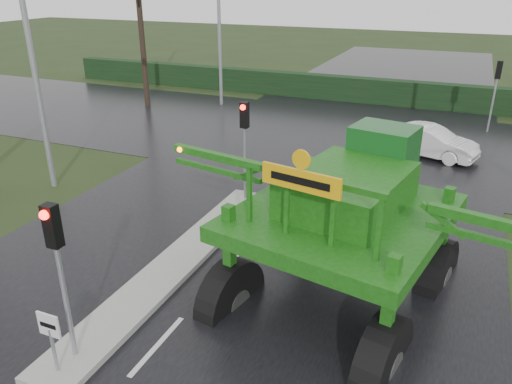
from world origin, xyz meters
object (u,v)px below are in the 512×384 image
at_px(street_light_left_far, 223,0).
at_px(white_sedan, 427,156).
at_px(traffic_signal_mid, 245,130).
at_px(keep_left_sign, 50,333).
at_px(traffic_signal_far, 497,80).
at_px(crop_sprayer, 235,203).
at_px(traffic_signal_near, 56,251).
at_px(street_light_left_near, 32,18).

xyz_separation_m(street_light_left_far, white_sedan, (12.28, -5.06, -5.99)).
distance_m(traffic_signal_mid, street_light_left_far, 14.68).
bearing_deg(street_light_left_far, white_sedan, -22.38).
height_order(keep_left_sign, white_sedan, keep_left_sign).
height_order(traffic_signal_far, street_light_left_far, street_light_left_far).
relative_size(street_light_left_far, crop_sprayer, 1.06).
height_order(keep_left_sign, street_light_left_far, street_light_left_far).
height_order(traffic_signal_near, street_light_left_near, street_light_left_near).
bearing_deg(street_light_left_near, white_sedan, 36.07).
bearing_deg(white_sedan, street_light_left_far, 83.78).
bearing_deg(crop_sprayer, white_sedan, 86.48).
relative_size(traffic_signal_mid, street_light_left_far, 0.35).
bearing_deg(traffic_signal_mid, street_light_left_near, -167.79).
bearing_deg(crop_sprayer, traffic_signal_near, -111.02).
relative_size(keep_left_sign, traffic_signal_far, 0.38).
height_order(keep_left_sign, traffic_signal_mid, traffic_signal_mid).
xyz_separation_m(keep_left_sign, traffic_signal_near, (0.00, 0.49, 1.53)).
xyz_separation_m(traffic_signal_far, crop_sprayer, (-5.71, -17.69, -0.06)).
relative_size(street_light_left_near, white_sedan, 2.48).
bearing_deg(street_light_left_far, traffic_signal_far, 0.03).
bearing_deg(keep_left_sign, traffic_signal_near, 90.00).
relative_size(keep_left_sign, traffic_signal_near, 0.38).
height_order(keep_left_sign, street_light_left_near, street_light_left_near).
height_order(crop_sprayer, white_sedan, crop_sprayer).
distance_m(keep_left_sign, street_light_left_far, 23.11).
distance_m(street_light_left_far, white_sedan, 14.57).
height_order(traffic_signal_near, traffic_signal_far, same).
bearing_deg(crop_sprayer, keep_left_sign, -107.57).
xyz_separation_m(traffic_signal_near, white_sedan, (5.38, 15.95, -2.59)).
height_order(street_light_left_near, crop_sprayer, street_light_left_near).
bearing_deg(traffic_signal_near, traffic_signal_mid, 90.00).
bearing_deg(street_light_left_far, keep_left_sign, -72.22).
distance_m(traffic_signal_near, traffic_signal_mid, 8.50).
distance_m(traffic_signal_far, street_light_left_far, 15.08).
relative_size(traffic_signal_mid, crop_sprayer, 0.37).
bearing_deg(traffic_signal_mid, traffic_signal_near, -90.00).
bearing_deg(keep_left_sign, traffic_signal_mid, 90.00).
xyz_separation_m(traffic_signal_far, white_sedan, (-2.42, -5.06, -2.59)).
relative_size(traffic_signal_near, traffic_signal_mid, 1.00).
distance_m(crop_sprayer, white_sedan, 13.30).
relative_size(traffic_signal_near, white_sedan, 0.88).
distance_m(street_light_left_far, crop_sprayer, 20.13).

